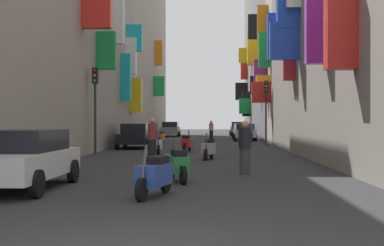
% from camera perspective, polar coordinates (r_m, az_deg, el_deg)
% --- Properties ---
extents(ground_plane, '(140.00, 140.00, 0.00)m').
position_cam_1_polar(ground_plane, '(35.79, 0.71, -2.39)').
color(ground_plane, '#2D2D30').
extents(building_left_mid_a, '(7.07, 11.60, 18.43)m').
position_cam_1_polar(building_left_mid_a, '(35.25, -12.83, 12.63)').
color(building_left_mid_a, gray).
rests_on(building_left_mid_a, ground).
extents(building_left_mid_b, '(7.11, 26.72, 17.87)m').
position_cam_1_polar(building_left_mid_b, '(53.65, -7.44, 8.03)').
color(building_left_mid_b, '#9E9384').
rests_on(building_left_mid_b, ground).
extents(building_right_mid_a, '(7.37, 15.11, 13.80)m').
position_cam_1_polar(building_right_mid_a, '(29.02, 16.50, 10.68)').
color(building_right_mid_a, gray).
rests_on(building_right_mid_a, ground).
extents(building_right_mid_b, '(7.31, 4.48, 15.27)m').
position_cam_1_polar(building_right_mid_b, '(38.58, 12.85, 9.14)').
color(building_right_mid_b, '#BCB29E').
rests_on(building_right_mid_b, ground).
extents(building_right_mid_c, '(7.30, 11.87, 19.75)m').
position_cam_1_polar(building_right_mid_c, '(46.91, 11.02, 10.32)').
color(building_right_mid_c, gray).
rests_on(building_right_mid_c, ground).
extents(building_right_far, '(7.38, 14.15, 19.38)m').
position_cam_1_polar(building_right_far, '(59.62, 9.11, 7.96)').
color(building_right_far, gray).
rests_on(building_right_far, ground).
extents(parked_car_silver, '(1.85, 3.92, 1.41)m').
position_cam_1_polar(parked_car_silver, '(43.10, 5.78, -0.97)').
color(parked_car_silver, '#B7B7BC').
rests_on(parked_car_silver, ground).
extents(parked_car_blue, '(1.92, 4.49, 1.55)m').
position_cam_1_polar(parked_car_blue, '(58.70, 5.11, -0.60)').
color(parked_car_blue, navy).
rests_on(parked_car_blue, ground).
extents(parked_car_black, '(1.87, 4.35, 1.47)m').
position_cam_1_polar(parked_car_black, '(31.32, -6.21, -1.35)').
color(parked_car_black, black).
rests_on(parked_car_black, ground).
extents(parked_car_white, '(1.88, 4.24, 1.40)m').
position_cam_1_polar(parked_car_white, '(12.94, -18.13, -3.64)').
color(parked_car_white, white).
rests_on(parked_car_white, ground).
extents(parked_car_yellow, '(1.88, 3.96, 1.39)m').
position_cam_1_polar(parked_car_yellow, '(49.98, 5.53, -0.82)').
color(parked_car_yellow, gold).
rests_on(parked_car_yellow, ground).
extents(parked_car_grey, '(1.97, 4.38, 1.56)m').
position_cam_1_polar(parked_car_grey, '(55.34, -2.40, -0.65)').
color(parked_car_grey, slate).
rests_on(parked_car_grey, ground).
extents(scooter_white, '(0.69, 1.88, 1.13)m').
position_cam_1_polar(scooter_white, '(25.73, -3.94, -2.36)').
color(scooter_white, silver).
rests_on(scooter_white, ground).
extents(scooter_green, '(0.74, 1.78, 1.13)m').
position_cam_1_polar(scooter_green, '(13.77, -1.64, -4.56)').
color(scooter_green, '#287F3D').
rests_on(scooter_green, ground).
extents(scooter_red, '(0.60, 1.82, 1.13)m').
position_cam_1_polar(scooter_red, '(27.66, -0.56, -2.18)').
color(scooter_red, red).
rests_on(scooter_red, ground).
extents(scooter_blue, '(0.71, 1.86, 1.13)m').
position_cam_1_polar(scooter_blue, '(11.07, -4.11, -5.72)').
color(scooter_blue, '#2D4CAD').
rests_on(scooter_blue, ground).
extents(scooter_orange, '(0.48, 1.99, 1.13)m').
position_cam_1_polar(scooter_orange, '(38.42, -3.45, -1.52)').
color(scooter_orange, orange).
rests_on(scooter_orange, ground).
extents(scooter_silver, '(0.62, 1.85, 1.13)m').
position_cam_1_polar(scooter_silver, '(21.86, 1.85, -2.81)').
color(scooter_silver, '#ADADB2').
rests_on(scooter_silver, ground).
extents(pedestrian_crossing, '(0.54, 0.54, 1.56)m').
position_cam_1_polar(pedestrian_crossing, '(39.79, 6.45, -1.02)').
color(pedestrian_crossing, black).
rests_on(pedestrian_crossing, ground).
extents(pedestrian_near_left, '(0.46, 0.46, 1.67)m').
position_cam_1_polar(pedestrian_near_left, '(44.70, 2.13, -0.81)').
color(pedestrian_near_left, black).
rests_on(pedestrian_near_left, ground).
extents(pedestrian_near_right, '(0.46, 0.46, 1.62)m').
position_cam_1_polar(pedestrian_near_right, '(15.79, 5.82, -2.72)').
color(pedestrian_near_right, '#3B3B3B').
rests_on(pedestrian_near_right, ground).
extents(pedestrian_mid_street, '(0.39, 0.39, 1.65)m').
position_cam_1_polar(pedestrian_mid_street, '(34.23, 5.95, -1.13)').
color(pedestrian_mid_street, '#252525').
rests_on(pedestrian_mid_street, ground).
extents(pedestrian_far_away, '(0.52, 0.52, 1.74)m').
position_cam_1_polar(pedestrian_far_away, '(21.47, -4.37, -1.77)').
color(pedestrian_far_away, black).
rests_on(pedestrian_far_away, ground).
extents(traffic_light_near_corner, '(0.26, 0.34, 4.15)m').
position_cam_1_polar(traffic_light_near_corner, '(25.09, -10.60, 2.99)').
color(traffic_light_near_corner, '#2D2D2D').
rests_on(traffic_light_near_corner, ground).
extents(traffic_light_far_corner, '(0.26, 0.34, 4.36)m').
position_cam_1_polar(traffic_light_far_corner, '(35.50, 8.13, 2.38)').
color(traffic_light_far_corner, '#2D2D2D').
rests_on(traffic_light_far_corner, ground).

